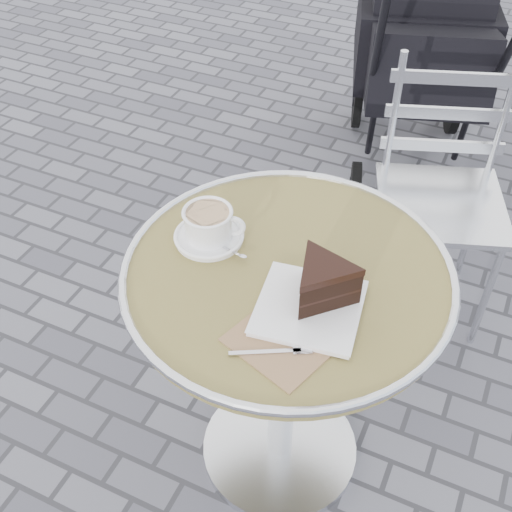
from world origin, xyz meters
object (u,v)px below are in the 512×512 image
at_px(baby_stroller, 422,53).
at_px(cake_plate_set, 319,289).
at_px(cappuccino_set, 209,227).
at_px(cafe_table, 286,321).
at_px(bistro_chair, 443,164).

bearing_deg(baby_stroller, cake_plate_set, -101.94).
bearing_deg(cappuccino_set, cake_plate_set, -34.28).
height_order(cafe_table, cappuccino_set, cappuccino_set).
distance_m(cappuccino_set, baby_stroller, 1.63).
relative_size(cappuccino_set, baby_stroller, 0.15).
distance_m(cafe_table, cappuccino_set, 0.28).
distance_m(cafe_table, baby_stroller, 1.63).
bearing_deg(bistro_chair, cappuccino_set, -134.53).
distance_m(cafe_table, bistro_chair, 0.85).
bearing_deg(cake_plate_set, baby_stroller, 87.60).
distance_m(bistro_chair, baby_stroller, 0.84).
xyz_separation_m(cake_plate_set, baby_stroller, (-0.17, 1.70, -0.28)).
height_order(cake_plate_set, bistro_chair, bistro_chair).
xyz_separation_m(cake_plate_set, bistro_chair, (0.09, 0.90, -0.25)).
height_order(cafe_table, baby_stroller, baby_stroller).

